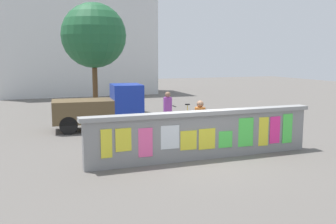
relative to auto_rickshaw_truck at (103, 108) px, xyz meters
The scene contains 10 objects.
ground 3.21m from the auto_rickshaw_truck, 52.48° to the left, with size 60.00×60.00×0.00m, color #605B56.
poster_wall 5.87m from the auto_rickshaw_truck, 71.32° to the right, with size 7.23×0.42×1.43m.
auto_rickshaw_truck is the anchor object (origin of this frame).
motorcycle 5.32m from the auto_rickshaw_truck, 37.17° to the right, with size 1.90×0.56×0.87m.
bicycle_near 3.53m from the auto_rickshaw_truck, ahead, with size 1.71×0.44×0.95m.
bicycle_far 3.79m from the auto_rickshaw_truck, 77.71° to the right, with size 1.69×0.45×0.95m.
person_walking 2.74m from the auto_rickshaw_truck, 33.39° to the right, with size 0.34×0.34×1.62m.
person_bystander 5.13m from the auto_rickshaw_truck, 64.51° to the right, with size 0.48×0.48×1.62m.
tree_roadside 5.81m from the auto_rickshaw_truck, 83.33° to the left, with size 3.38×3.38×5.76m.
building_background 15.81m from the auto_rickshaw_truck, 85.85° to the left, with size 12.05×5.18×7.98m.
Camera 1 is at (-4.90, -9.96, 3.02)m, focal length 40.89 mm.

